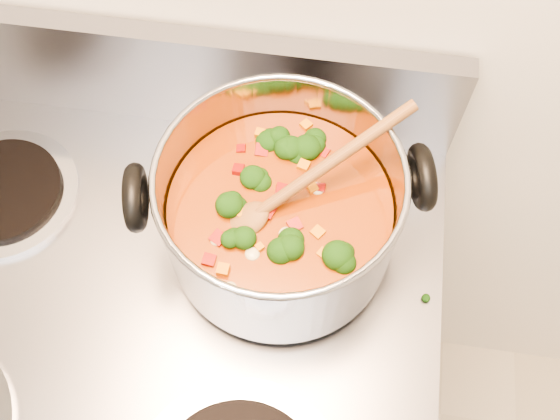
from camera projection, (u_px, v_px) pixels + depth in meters
The scene contains 4 objects.
electric_range at pixel (169, 401), 1.14m from camera, with size 0.78×0.71×1.08m.
stockpot at pixel (280, 212), 0.72m from camera, with size 0.34×0.27×0.16m.
wooden_spoon at pixel (287, 193), 0.69m from camera, with size 0.21×0.17×0.11m.
cooktop_crumbs at pixel (316, 303), 0.75m from camera, with size 0.31×0.24×0.01m.
Camera 1 is at (0.20, 0.97, 1.64)m, focal length 40.00 mm.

